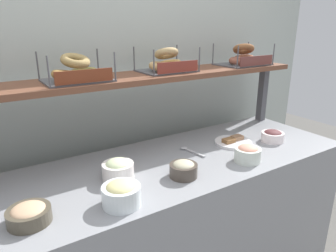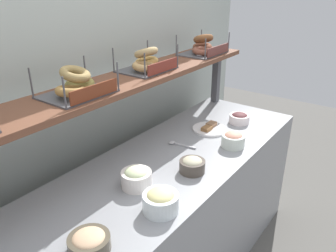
# 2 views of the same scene
# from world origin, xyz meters

# --- Properties ---
(back_wall) EXTENTS (3.52, 0.06, 2.40)m
(back_wall) POSITION_xyz_m (0.00, 0.55, 1.20)
(back_wall) COLOR #ABB5AD
(back_wall) RESTS_ON ground_plane
(deli_counter) EXTENTS (2.32, 0.70, 0.85)m
(deli_counter) POSITION_xyz_m (0.00, 0.00, 0.42)
(deli_counter) COLOR gray
(deli_counter) RESTS_ON ground_plane
(shelf_riser_right) EXTENTS (0.05, 0.05, 0.40)m
(shelf_riser_right) POSITION_xyz_m (1.10, 0.27, 1.05)
(shelf_riser_right) COLOR #4C4C51
(shelf_riser_right) RESTS_ON deli_counter
(upper_shelf) EXTENTS (2.28, 0.32, 0.03)m
(upper_shelf) POSITION_xyz_m (0.00, 0.27, 1.26)
(upper_shelf) COLOR brown
(upper_shelf) RESTS_ON shelf_riser_left
(bowl_hummus) EXTENTS (0.16, 0.16, 0.07)m
(bowl_hummus) POSITION_xyz_m (-0.61, -0.15, 0.88)
(bowl_hummus) COLOR #4E4638
(bowl_hummus) RESTS_ON deli_counter
(bowl_lox_spread) EXTENTS (0.14, 0.14, 0.09)m
(bowl_lox_spread) POSITION_xyz_m (0.46, -0.21, 0.90)
(bowl_lox_spread) COLOR silver
(bowl_lox_spread) RESTS_ON deli_counter
(bowl_tuna_salad) EXTENTS (0.13, 0.13, 0.08)m
(bowl_tuna_salad) POSITION_xyz_m (0.08, -0.17, 0.89)
(bowl_tuna_salad) COLOR #463D35
(bowl_tuna_salad) RESTS_ON deli_counter
(bowl_chocolate_spread) EXTENTS (0.14, 0.14, 0.07)m
(bowl_chocolate_spread) POSITION_xyz_m (0.81, -0.08, 0.89)
(bowl_chocolate_spread) COLOR white
(bowl_chocolate_spread) RESTS_ON deli_counter
(bowl_egg_salad) EXTENTS (0.16, 0.16, 0.11)m
(bowl_egg_salad) POSITION_xyz_m (-0.28, -0.23, 0.90)
(bowl_egg_salad) COLOR white
(bowl_egg_salad) RESTS_ON deli_counter
(bowl_scallion_spread) EXTENTS (0.15, 0.15, 0.10)m
(bowl_scallion_spread) POSITION_xyz_m (-0.20, -0.02, 0.90)
(bowl_scallion_spread) COLOR white
(bowl_scallion_spread) RESTS_ON deli_counter
(serving_plate_white) EXTENTS (0.23, 0.23, 0.04)m
(serving_plate_white) POSITION_xyz_m (0.58, 0.02, 0.86)
(serving_plate_white) COLOR white
(serving_plate_white) RESTS_ON deli_counter
(serving_spoon_near_plate) EXTENTS (0.05, 0.17, 0.01)m
(serving_spoon_near_plate) POSITION_xyz_m (0.28, 0.07, 0.86)
(serving_spoon_near_plate) COLOR #B7B7BC
(serving_spoon_near_plate) RESTS_ON deli_counter
(bagel_basket_everything) EXTENTS (0.32, 0.24, 0.14)m
(bagel_basket_everything) POSITION_xyz_m (-0.27, 0.25, 1.33)
(bagel_basket_everything) COLOR #4C4C51
(bagel_basket_everything) RESTS_ON upper_shelf
(bagel_basket_sesame) EXTENTS (0.31, 0.26, 0.15)m
(bagel_basket_sesame) POSITION_xyz_m (0.26, 0.28, 1.33)
(bagel_basket_sesame) COLOR #4C4C51
(bagel_basket_sesame) RESTS_ON upper_shelf
(bagel_basket_cinnamon_raisin) EXTENTS (0.34, 0.25, 0.15)m
(bagel_basket_cinnamon_raisin) POSITION_xyz_m (0.85, 0.26, 1.33)
(bagel_basket_cinnamon_raisin) COLOR #4C4C51
(bagel_basket_cinnamon_raisin) RESTS_ON upper_shelf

